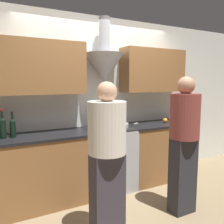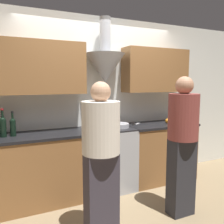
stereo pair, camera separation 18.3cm
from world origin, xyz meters
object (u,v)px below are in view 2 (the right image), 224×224
object	(u,v)px
orange_fruit	(168,121)
wine_bottle_4	(3,126)
stock_pot	(100,124)
person_foreground_left	(101,156)
mixing_bowl	(119,125)
person_foreground_right	(182,140)
stove_range	(109,158)
wine_bottle_5	(13,126)

from	to	relation	value
orange_fruit	wine_bottle_4	bearing A→B (deg)	178.98
stock_pot	orange_fruit	size ratio (longest dim) A/B	3.40
stock_pot	person_foreground_left	distance (m)	1.09
wine_bottle_4	mixing_bowl	size ratio (longest dim) A/B	1.19
wine_bottle_4	mixing_bowl	bearing A→B (deg)	-1.33
stock_pot	person_foreground_right	bearing A→B (deg)	-55.68
person_foreground_left	stove_range	bearing A→B (deg)	62.06
stove_range	mixing_bowl	distance (m)	0.52
wine_bottle_5	person_foreground_left	size ratio (longest dim) A/B	0.20
person_foreground_left	person_foreground_right	size ratio (longest dim) A/B	0.96
wine_bottle_4	orange_fruit	xyz separation A→B (m)	(2.47, -0.04, -0.10)
person_foreground_left	person_foreground_right	distance (m)	1.06
wine_bottle_5	person_foreground_left	bearing A→B (deg)	-54.57
wine_bottle_5	stove_range	bearing A→B (deg)	-0.58
person_foreground_left	stock_pot	bearing A→B (deg)	68.24
stove_range	wine_bottle_4	world-z (taller)	wine_bottle_4
wine_bottle_4	stock_pot	world-z (taller)	wine_bottle_4
stove_range	mixing_bowl	xyz separation A→B (m)	(0.15, -0.02, 0.49)
stove_range	wine_bottle_5	distance (m)	1.44
mixing_bowl	person_foreground_right	size ratio (longest dim) A/B	0.18
wine_bottle_5	orange_fruit	world-z (taller)	wine_bottle_5
wine_bottle_5	person_foreground_right	bearing A→B (deg)	-29.27
stove_range	wine_bottle_4	distance (m)	1.55
person_foreground_right	stock_pot	bearing A→B (deg)	124.32
stock_pot	person_foreground_left	size ratio (longest dim) A/B	0.16
orange_fruit	stock_pot	bearing A→B (deg)	-179.46
stove_range	orange_fruit	bearing A→B (deg)	-1.59
wine_bottle_5	mixing_bowl	size ratio (longest dim) A/B	1.07
wine_bottle_4	person_foreground_left	xyz separation A→B (m)	(0.87, -1.06, -0.19)
person_foreground_right	wine_bottle_5	bearing A→B (deg)	150.73
wine_bottle_5	wine_bottle_4	bearing A→B (deg)	179.08
stove_range	stock_pot	distance (m)	0.57
mixing_bowl	orange_fruit	distance (m)	0.89
person_foreground_right	person_foreground_left	bearing A→B (deg)	-177.66
stock_pot	orange_fruit	distance (m)	1.20
stove_range	orange_fruit	distance (m)	1.16
stove_range	mixing_bowl	world-z (taller)	mixing_bowl
mixing_bowl	orange_fruit	bearing A→B (deg)	-0.48
wine_bottle_4	person_foreground_right	size ratio (longest dim) A/B	0.21
wine_bottle_4	orange_fruit	distance (m)	2.47
mixing_bowl	person_foreground_left	world-z (taller)	person_foreground_left
stove_range	stock_pot	world-z (taller)	stock_pot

